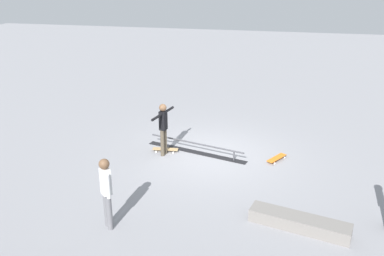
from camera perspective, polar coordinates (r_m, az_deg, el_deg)
The scene contains 7 objects.
ground_plane at distance 12.47m, azimuth 2.71°, elevation -3.80°, with size 60.00×60.00×0.00m, color gray.
grind_rail at distance 12.56m, azimuth 0.55°, elevation -2.88°, with size 3.30×1.03×0.33m.
skate_ledge at distance 9.31m, azimuth 14.89°, elevation -12.76°, with size 2.16×0.48×0.29m, color gray.
skater_main at distance 12.15m, azimuth -4.08°, elevation 0.32°, with size 0.31×1.31×1.63m.
skateboard_main at distance 12.69m, azimuth -3.79°, elevation -3.01°, with size 0.82×0.33×0.09m.
bystander_white_shirt at distance 8.83m, azimuth -12.02°, elevation -8.53°, with size 0.32×0.31×1.65m.
loose_skateboard_orange at distance 12.33m, azimuth 11.86°, elevation -4.17°, with size 0.57×0.79×0.09m.
Camera 1 is at (-2.16, 11.13, 5.19)m, focal length 37.76 mm.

